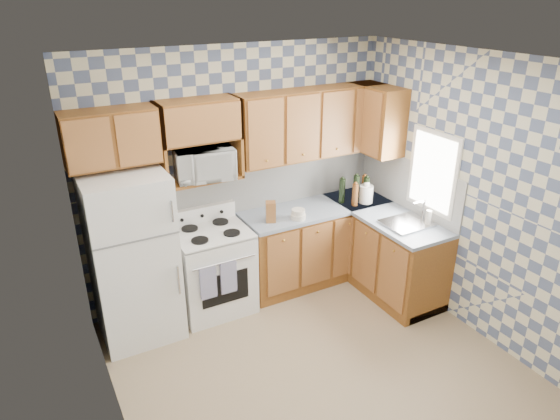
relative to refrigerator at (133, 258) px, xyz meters
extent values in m
plane|color=#907B58|center=(1.27, -1.25, -0.84)|extent=(3.40, 3.40, 0.00)
cube|color=slate|center=(1.27, 0.35, 0.51)|extent=(3.40, 0.02, 2.70)
cube|color=slate|center=(2.97, -1.25, 0.51)|extent=(0.02, 3.20, 2.70)
cube|color=white|center=(1.68, 0.34, 0.36)|extent=(2.60, 0.02, 0.56)
cube|color=white|center=(2.96, -0.45, 0.36)|extent=(0.02, 1.60, 0.56)
cube|color=white|center=(0.00, 0.00, 0.00)|extent=(0.75, 0.70, 1.68)
cube|color=white|center=(0.80, 0.03, -0.39)|extent=(0.76, 0.65, 0.90)
cube|color=silver|center=(0.80, 0.03, 0.07)|extent=(0.76, 0.65, 0.02)
cube|color=white|center=(0.80, 0.30, 0.16)|extent=(0.76, 0.08, 0.17)
cube|color=navy|center=(0.62, -0.32, -0.29)|extent=(0.17, 0.02, 0.36)
cube|color=navy|center=(0.84, -0.32, -0.29)|extent=(0.17, 0.02, 0.36)
cube|color=brown|center=(2.10, 0.05, -0.40)|extent=(1.75, 0.60, 0.88)
cube|color=brown|center=(2.67, -0.45, -0.40)|extent=(0.60, 1.60, 0.88)
cube|color=gray|center=(2.10, 0.05, 0.06)|extent=(1.77, 0.63, 0.04)
cube|color=gray|center=(2.67, -0.45, 0.06)|extent=(0.63, 1.60, 0.04)
cube|color=brown|center=(2.10, 0.19, 1.01)|extent=(1.75, 0.33, 0.74)
cube|color=brown|center=(-0.02, 0.19, 1.13)|extent=(0.82, 0.33, 0.50)
cube|color=brown|center=(2.81, 0.00, 1.01)|extent=(0.33, 0.70, 0.74)
cube|color=brown|center=(0.80, 0.19, 0.60)|extent=(0.80, 0.33, 0.03)
imported|color=white|center=(0.83, 0.15, 0.77)|extent=(0.61, 0.46, 0.31)
cube|color=#B7B7BC|center=(2.67, -0.80, 0.09)|extent=(0.48, 0.40, 0.03)
cube|color=white|center=(2.96, -0.80, 0.61)|extent=(0.02, 0.66, 0.86)
cylinder|color=black|center=(2.56, -0.05, 0.24)|extent=(0.07, 0.07, 0.32)
cylinder|color=black|center=(2.66, -0.11, 0.23)|extent=(0.07, 0.07, 0.30)
cylinder|color=brown|center=(2.71, -0.01, 0.22)|extent=(0.07, 0.07, 0.28)
cylinder|color=brown|center=(2.49, -0.13, 0.21)|extent=(0.07, 0.07, 0.25)
cylinder|color=black|center=(2.41, 0.01, 0.22)|extent=(0.07, 0.07, 0.29)
cube|color=brown|center=(1.45, -0.06, 0.19)|extent=(0.13, 0.13, 0.22)
cylinder|color=white|center=(2.66, -0.12, 0.18)|extent=(0.16, 0.16, 0.20)
cylinder|color=silver|center=(2.84, -0.93, 0.17)|extent=(0.06, 0.06, 0.17)
camera|label=1|loc=(-0.75, -4.31, 2.33)|focal=32.00mm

